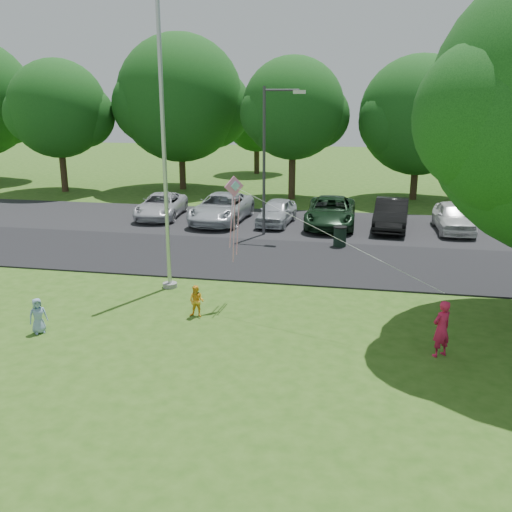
% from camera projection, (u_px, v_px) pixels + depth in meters
% --- Properties ---
extents(ground, '(120.00, 120.00, 0.00)m').
position_uv_depth(ground, '(235.00, 359.00, 14.58)').
color(ground, '#2F5817').
rests_on(ground, ground).
extents(park_road, '(60.00, 6.00, 0.06)m').
position_uv_depth(park_road, '(285.00, 260.00, 23.06)').
color(park_road, black).
rests_on(park_road, ground).
extents(parking_strip, '(42.00, 7.00, 0.06)m').
position_uv_depth(parking_strip, '(303.00, 225.00, 29.19)').
color(parking_strip, black).
rests_on(parking_strip, ground).
extents(flagpole, '(0.50, 0.50, 10.00)m').
position_uv_depth(flagpole, '(165.00, 168.00, 18.79)').
color(flagpole, '#B7BABF').
rests_on(flagpole, ground).
extents(street_lamp, '(1.92, 0.37, 6.83)m').
position_uv_depth(street_lamp, '(270.00, 148.00, 25.91)').
color(street_lamp, '#3F3F44').
rests_on(street_lamp, ground).
extents(trash_can, '(0.59, 0.59, 0.94)m').
position_uv_depth(trash_can, '(340.00, 237.00, 24.91)').
color(trash_can, black).
rests_on(trash_can, ground).
extents(tree_row, '(64.35, 11.94, 10.88)m').
position_uv_depth(tree_row, '(346.00, 106.00, 35.56)').
color(tree_row, '#332316').
rests_on(tree_row, ground).
extents(horizon_trees, '(77.46, 7.20, 7.02)m').
position_uv_depth(horizon_trees, '(382.00, 122.00, 44.60)').
color(horizon_trees, '#332316').
rests_on(horizon_trees, ground).
extents(parked_cars, '(17.18, 5.50, 1.47)m').
position_uv_depth(parked_cars, '(293.00, 211.00, 28.98)').
color(parked_cars, silver).
rests_on(parked_cars, ground).
extents(woman, '(0.66, 0.63, 1.52)m').
position_uv_depth(woman, '(441.00, 329.00, 14.55)').
color(woman, '#C71A46').
rests_on(woman, ground).
extents(child_yellow, '(0.50, 0.40, 0.99)m').
position_uv_depth(child_yellow, '(197.00, 301.00, 17.20)').
color(child_yellow, yellow).
rests_on(child_yellow, ground).
extents(child_blue, '(0.59, 0.59, 1.03)m').
position_uv_depth(child_blue, '(38.00, 316.00, 16.03)').
color(child_blue, '#84A0CB').
rests_on(child_blue, ground).
extents(kite, '(6.32, 3.09, 2.82)m').
position_uv_depth(kite, '(238.00, 201.00, 17.51)').
color(kite, pink).
rests_on(kite, ground).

